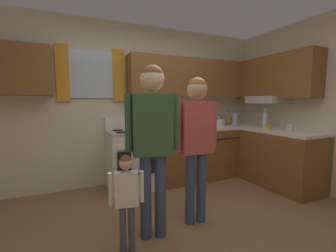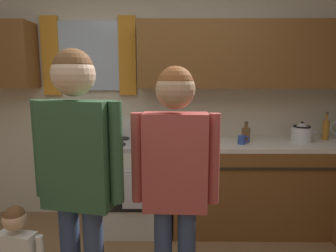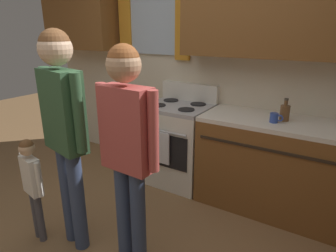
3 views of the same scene
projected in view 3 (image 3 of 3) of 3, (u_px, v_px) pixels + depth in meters
name	position (u px, v px, depth m)	size (l,w,h in m)	color
back_wall_unit	(213.00, 50.00, 3.07)	(4.60, 0.42, 2.60)	beige
stove_oven	(178.00, 142.00, 3.29)	(0.70, 0.67, 1.10)	silver
bottle_squat_brown	(285.00, 112.00, 2.59)	(0.08, 0.08, 0.21)	brown
mug_cobalt_blue	(275.00, 118.00, 2.54)	(0.11, 0.07, 0.08)	#2D479E
adult_holding_child	(64.00, 119.00, 2.08)	(0.51, 0.24, 1.69)	#38476B
adult_in_plaid	(127.00, 138.00, 1.89)	(0.50, 0.22, 1.60)	#38476B
small_child	(32.00, 179.00, 2.28)	(0.30, 0.12, 0.89)	#4C4C56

